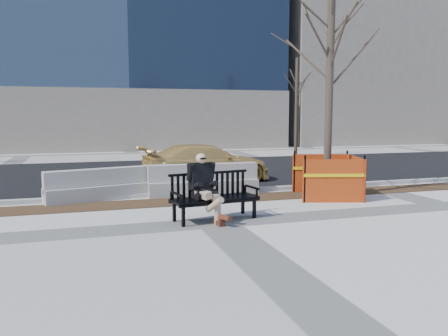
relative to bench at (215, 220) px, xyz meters
The scene contains 11 objects.
ground 0.29m from the bench, 97.46° to the right, with size 120.00×120.00×0.00m, color beige.
mulch_strip 2.31m from the bench, 90.93° to the left, with size 40.00×1.20×0.02m, color #47301C.
asphalt_street 8.51m from the bench, 90.25° to the left, with size 60.00×10.40×0.01m, color black.
curb 3.27m from the bench, 90.66° to the left, with size 60.00×0.25×0.12m, color #9E9B93.
bench is the anchor object (origin of this frame).
seated_man 0.27m from the bench, behind, with size 0.65×1.08×1.51m, color black, non-canonical shape.
tree_fence 4.24m from the bench, 24.41° to the left, with size 2.58×2.58×6.45m, color #E04619, non-canonical shape.
sedan 5.78m from the bench, 77.13° to the left, with size 1.87×4.61×1.34m, color tan.
jersey_barrier_left 4.05m from the bench, 125.91° to the left, with size 3.11×0.62×0.89m, color #A8A59D, non-canonical shape.
jersey_barrier_right 3.22m from the bench, 80.27° to the left, with size 3.28×0.66×0.94m, color #A29F98, non-canonical shape.
far_tree_right 16.20m from the bench, 57.58° to the left, with size 2.21×2.21×5.96m, color #403529, non-canonical shape.
Camera 1 is at (-2.70, -9.39, 2.40)m, focal length 36.11 mm.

